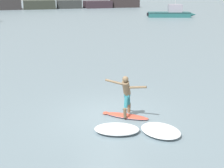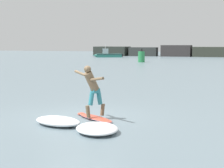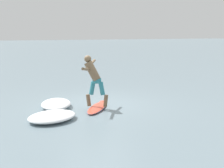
# 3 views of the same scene
# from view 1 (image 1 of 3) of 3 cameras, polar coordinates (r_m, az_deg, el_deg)

# --- Properties ---
(ground_plane) EXTENTS (200.00, 200.00, 0.00)m
(ground_plane) POSITION_cam_1_polar(r_m,az_deg,el_deg) (12.97, -0.41, -5.89)
(ground_plane) COLOR slate
(rock_jetty_breakwater) EXTENTS (46.92, 4.62, 2.19)m
(rock_jetty_breakwater) POSITION_cam_1_polar(r_m,az_deg,el_deg) (73.67, -13.42, 13.95)
(rock_jetty_breakwater) COLOR #292F2A
(rock_jetty_breakwater) RESTS_ON ground
(surfboard) EXTENTS (1.84, 1.49, 0.23)m
(surfboard) POSITION_cam_1_polar(r_m,az_deg,el_deg) (12.89, 2.60, -5.85)
(surfboard) COLOR #E2523B
(surfboard) RESTS_ON ground
(surfer) EXTENTS (1.44, 1.09, 1.75)m
(surfer) POSITION_cam_1_polar(r_m,az_deg,el_deg) (12.37, 2.66, -1.47)
(surfer) COLOR brown
(surfer) RESTS_ON surfboard
(small_boat_offshore) EXTENTS (8.07, 3.93, 2.99)m
(small_boat_offshore) POSITION_cam_1_polar(r_m,az_deg,el_deg) (54.20, 10.82, 12.65)
(small_boat_offshore) COLOR #266362
(small_boat_offshore) RESTS_ON ground
(wave_foam_at_tail) EXTENTS (1.82, 1.95, 0.24)m
(wave_foam_at_tail) POSITION_cam_1_polar(r_m,az_deg,el_deg) (11.62, 8.91, -8.42)
(wave_foam_at_tail) COLOR white
(wave_foam_at_tail) RESTS_ON ground
(wave_foam_at_nose) EXTENTS (1.89, 1.48, 0.26)m
(wave_foam_at_nose) POSITION_cam_1_polar(r_m,az_deg,el_deg) (11.57, 0.88, -8.25)
(wave_foam_at_nose) COLOR white
(wave_foam_at_nose) RESTS_ON ground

